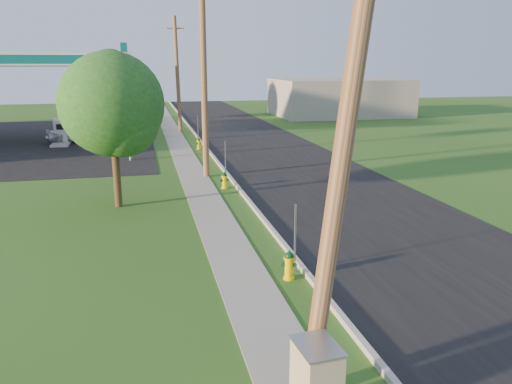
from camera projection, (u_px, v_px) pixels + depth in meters
ground_plane at (344, 355)px, 10.10m from camera, size 140.00×140.00×0.00m
road at (352, 207)px, 20.51m from camera, size 8.00×120.00×0.02m
curb at (257, 211)px, 19.63m from camera, size 0.15×120.00×0.15m
sidewalk at (213, 216)px, 19.27m from camera, size 1.50×120.00×0.03m
utility_pole_near at (346, 124)px, 7.83m from camera, size 1.40×0.32×9.48m
utility_pole_mid at (204, 79)px, 24.78m from camera, size 1.40×0.32×9.80m
utility_pole_far at (177, 75)px, 41.80m from camera, size 1.40×0.32×9.50m
sign_post_near at (295, 239)px, 13.87m from camera, size 0.05×0.04×2.00m
sign_post_mid at (225, 161)px, 25.01m from camera, size 0.05×0.04×2.00m
sign_post_far at (198, 130)px, 36.52m from camera, size 0.05×0.04×2.00m
fuel_pump_ne at (61, 134)px, 36.19m from camera, size 1.20×3.20×1.90m
fuel_pump_se at (69, 128)px, 39.96m from camera, size 1.20×3.20×1.90m
price_pylon at (125, 68)px, 29.01m from camera, size 0.34×2.04×6.85m
distant_building at (339, 97)px, 55.95m from camera, size 14.00×10.00×4.00m
tree_verge at (115, 109)px, 19.55m from camera, size 4.11×4.11×6.23m
tree_lot at (111, 75)px, 48.76m from camera, size 4.69×4.69×7.12m
hydrant_near at (289, 265)px, 13.56m from camera, size 0.42×0.38×0.83m
hydrant_mid at (224, 180)px, 23.46m from camera, size 0.41×0.37×0.79m
hydrant_far at (199, 144)px, 34.17m from camera, size 0.41×0.37×0.80m
car_silver at (76, 132)px, 37.15m from camera, size 4.56×2.70×1.45m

